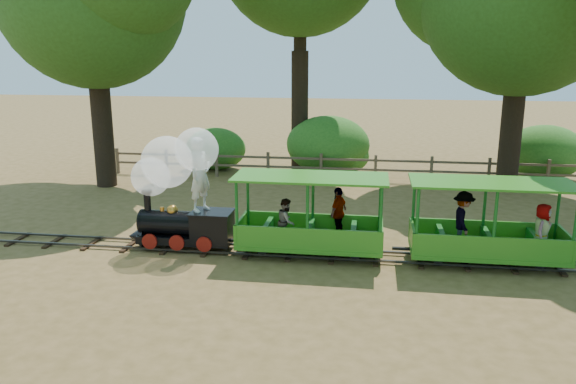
# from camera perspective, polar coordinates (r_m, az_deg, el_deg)

# --- Properties ---
(ground) EXTENTS (90.00, 90.00, 0.00)m
(ground) POSITION_cam_1_polar(r_m,az_deg,el_deg) (13.26, 4.53, -6.58)
(ground) COLOR olive
(ground) RESTS_ON ground
(track) EXTENTS (22.00, 1.00, 0.10)m
(track) POSITION_cam_1_polar(r_m,az_deg,el_deg) (13.23, 4.53, -6.30)
(track) COLOR #3F3D3A
(track) RESTS_ON ground
(locomotive) EXTENTS (2.62, 1.23, 3.01)m
(locomotive) POSITION_cam_1_polar(r_m,az_deg,el_deg) (13.58, -11.24, 1.20)
(locomotive) COLOR black
(locomotive) RESTS_ON ground
(carriage_front) EXTENTS (3.50, 1.48, 1.82)m
(carriage_front) POSITION_cam_1_polar(r_m,az_deg,el_deg) (13.07, 2.40, -3.30)
(carriage_front) COLOR #34891D
(carriage_front) RESTS_ON track
(carriage_rear) EXTENTS (3.50, 1.43, 1.82)m
(carriage_rear) POSITION_cam_1_polar(r_m,az_deg,el_deg) (13.23, 19.64, -3.73)
(carriage_rear) COLOR #34891D
(carriage_rear) RESTS_ON track
(fence) EXTENTS (18.10, 0.10, 1.00)m
(fence) POSITION_cam_1_polar(r_m,az_deg,el_deg) (20.80, 6.12, 2.69)
(fence) COLOR brown
(fence) RESTS_ON ground
(shrub_west) EXTENTS (2.45, 1.88, 1.69)m
(shrub_west) POSITION_cam_1_polar(r_m,az_deg,el_deg) (22.86, -7.35, 4.38)
(shrub_west) COLOR #2D6B1E
(shrub_west) RESTS_ON ground
(shrub_mid_w) EXTENTS (3.25, 2.50, 2.25)m
(shrub_mid_w) POSITION_cam_1_polar(r_m,az_deg,el_deg) (22.03, 4.06, 4.83)
(shrub_mid_w) COLOR #2D6B1E
(shrub_mid_w) RESTS_ON ground
(shrub_mid_e) EXTENTS (2.03, 1.56, 1.40)m
(shrub_mid_e) POSITION_cam_1_polar(r_m,az_deg,el_deg) (22.07, 5.62, 3.69)
(shrub_mid_e) COLOR #2D6B1E
(shrub_mid_e) RESTS_ON ground
(shrub_east) EXTENTS (2.95, 2.27, 2.05)m
(shrub_east) POSITION_cam_1_polar(r_m,az_deg,el_deg) (22.89, 24.56, 3.67)
(shrub_east) COLOR #2D6B1E
(shrub_east) RESTS_ON ground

